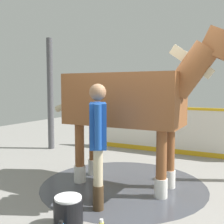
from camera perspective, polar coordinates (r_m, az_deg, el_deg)
ground_plane at (r=4.50m, az=5.79°, el=-16.67°), size 16.00×16.00×0.02m
wet_patch at (r=4.84m, az=2.37°, el=-14.87°), size 2.80×2.80×0.00m
barrier_wall at (r=7.07m, az=11.24°, el=-3.98°), size 4.08×0.15×1.17m
roof_post_far at (r=7.49m, az=-12.76°, el=3.65°), size 0.16×0.16×2.95m
horse at (r=4.50m, az=3.82°, el=2.18°), size 3.27×0.88×2.51m
handler at (r=3.76m, az=-2.96°, el=-5.10°), size 0.45×0.60×1.71m
wash_bucket at (r=3.52m, az=-9.12°, el=-19.84°), size 0.35×0.35×0.36m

